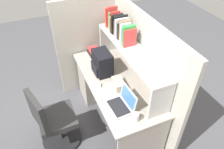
{
  "coord_description": "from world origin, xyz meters",
  "views": [
    {
      "loc": [
        1.9,
        -0.86,
        2.57
      ],
      "look_at": [
        0.0,
        -0.05,
        0.85
      ],
      "focal_mm": 34.41,
      "sensor_mm": 36.0,
      "label": 1
    }
  ],
  "objects_px": {
    "paper_cup": "(135,117)",
    "tissue_box": "(119,84)",
    "laptop": "(123,103)",
    "backpack": "(102,63)",
    "office_chair": "(54,123)",
    "computer_mouse": "(97,85)"
  },
  "relations": [
    {
      "from": "laptop",
      "to": "office_chair",
      "type": "height_order",
      "value": "laptop"
    },
    {
      "from": "laptop",
      "to": "office_chair",
      "type": "bearing_deg",
      "value": -114.61
    },
    {
      "from": "paper_cup",
      "to": "office_chair",
      "type": "relative_size",
      "value": 0.11
    },
    {
      "from": "laptop",
      "to": "tissue_box",
      "type": "xyz_separation_m",
      "value": [
        -0.31,
        0.09,
        -0.0
      ]
    },
    {
      "from": "backpack",
      "to": "computer_mouse",
      "type": "xyz_separation_m",
      "value": [
        0.23,
        -0.17,
        -0.14
      ]
    },
    {
      "from": "backpack",
      "to": "paper_cup",
      "type": "relative_size",
      "value": 3.04
    },
    {
      "from": "backpack",
      "to": "office_chair",
      "type": "distance_m",
      "value": 0.97
    },
    {
      "from": "laptop",
      "to": "paper_cup",
      "type": "xyz_separation_m",
      "value": [
        0.23,
        0.04,
        0.0
      ]
    },
    {
      "from": "tissue_box",
      "to": "office_chair",
      "type": "relative_size",
      "value": 0.24
    },
    {
      "from": "computer_mouse",
      "to": "paper_cup",
      "type": "bearing_deg",
      "value": 35.9
    },
    {
      "from": "laptop",
      "to": "tissue_box",
      "type": "bearing_deg",
      "value": 163.52
    },
    {
      "from": "backpack",
      "to": "paper_cup",
      "type": "distance_m",
      "value": 0.9
    },
    {
      "from": "paper_cup",
      "to": "backpack",
      "type": "bearing_deg",
      "value": -178.36
    },
    {
      "from": "laptop",
      "to": "computer_mouse",
      "type": "relative_size",
      "value": 3.11
    },
    {
      "from": "backpack",
      "to": "office_chair",
      "type": "relative_size",
      "value": 0.34
    },
    {
      "from": "paper_cup",
      "to": "tissue_box",
      "type": "xyz_separation_m",
      "value": [
        -0.55,
        0.06,
        -0.0
      ]
    },
    {
      "from": "laptop",
      "to": "backpack",
      "type": "relative_size",
      "value": 1.03
    },
    {
      "from": "laptop",
      "to": "computer_mouse",
      "type": "xyz_separation_m",
      "value": [
        -0.44,
        -0.15,
        -0.03
      ]
    },
    {
      "from": "backpack",
      "to": "office_chair",
      "type": "bearing_deg",
      "value": -68.02
    },
    {
      "from": "tissue_box",
      "to": "office_chair",
      "type": "xyz_separation_m",
      "value": [
        -0.04,
        -0.86,
        -0.39
      ]
    },
    {
      "from": "paper_cup",
      "to": "office_chair",
      "type": "bearing_deg",
      "value": -125.87
    },
    {
      "from": "tissue_box",
      "to": "office_chair",
      "type": "height_order",
      "value": "office_chair"
    }
  ]
}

